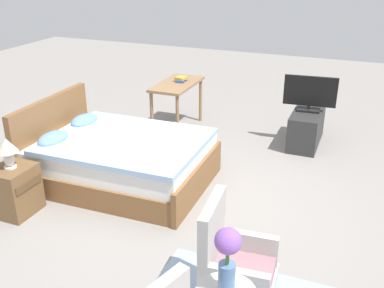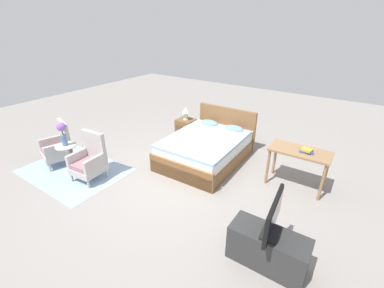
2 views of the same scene
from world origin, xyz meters
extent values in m
plane|color=gray|center=(0.00, 0.00, 0.00)|extent=(16.00, 16.00, 0.00)
cube|color=#8EA8C6|center=(-1.94, -1.05, 0.00)|extent=(2.10, 1.50, 0.01)
cube|color=brown|center=(0.10, 0.87, 0.14)|extent=(1.48, 2.07, 0.28)
cube|color=white|center=(0.10, 0.87, 0.40)|extent=(1.42, 1.98, 0.24)
cube|color=#93B2D6|center=(0.10, 0.79, 0.55)|extent=(1.46, 1.82, 0.06)
cube|color=brown|center=(0.08, 1.85, 0.48)|extent=(1.47, 0.11, 0.96)
cube|color=brown|center=(0.11, -0.12, 0.20)|extent=(1.47, 0.09, 0.40)
ellipsoid|color=#668ED1|center=(-0.24, 1.58, 0.59)|extent=(0.44, 0.29, 0.14)
ellipsoid|color=#668ED1|center=(0.41, 1.59, 0.59)|extent=(0.44, 0.29, 0.14)
cylinder|color=#ADA8A3|center=(-2.77, -1.20, 0.09)|extent=(0.04, 0.04, 0.16)
cylinder|color=#ADA8A3|center=(-2.33, -1.34, 0.09)|extent=(0.04, 0.04, 0.16)
cylinder|color=#ADA8A3|center=(-2.64, -0.76, 0.09)|extent=(0.04, 0.04, 0.16)
cylinder|color=#ADA8A3|center=(-2.20, -0.90, 0.09)|extent=(0.04, 0.04, 0.16)
cube|color=#ADA8A3|center=(-2.48, -1.05, 0.23)|extent=(0.67, 0.67, 0.12)
cube|color=gray|center=(-2.48, -1.05, 0.34)|extent=(0.62, 0.62, 0.10)
cube|color=#ADA8A3|center=(-2.42, -0.83, 0.61)|extent=(0.54, 0.23, 0.64)
cube|color=#ADA8A3|center=(-2.71, -0.98, 0.42)|extent=(0.22, 0.51, 0.26)
cube|color=#ADA8A3|center=(-2.26, -1.12, 0.42)|extent=(0.22, 0.51, 0.26)
cylinder|color=#ADA8A3|center=(-1.62, -1.30, 0.09)|extent=(0.04, 0.04, 0.16)
cylinder|color=#ADA8A3|center=(-1.16, -1.26, 0.09)|extent=(0.04, 0.04, 0.16)
cylinder|color=#ADA8A3|center=(-1.65, -0.84, 0.09)|extent=(0.04, 0.04, 0.16)
cylinder|color=#ADA8A3|center=(-1.19, -0.80, 0.09)|extent=(0.04, 0.04, 0.16)
cube|color=#ADA8A3|center=(-1.41, -1.05, 0.23)|extent=(0.58, 0.58, 0.12)
cube|color=gray|center=(-1.41, -1.05, 0.34)|extent=(0.54, 0.54, 0.10)
cube|color=#ADA8A3|center=(-1.42, -0.82, 0.61)|extent=(0.54, 0.12, 0.64)
cube|color=#ADA8A3|center=(-1.64, -1.07, 0.42)|extent=(0.11, 0.52, 0.26)
cube|color=#ADA8A3|center=(-1.17, -1.03, 0.42)|extent=(0.11, 0.52, 0.26)
cylinder|color=beige|center=(-1.94, -1.10, 0.01)|extent=(0.28, 0.28, 0.03)
cylinder|color=beige|center=(-1.94, -1.10, 0.31)|extent=(0.06, 0.06, 0.56)
cylinder|color=beige|center=(-1.94, -1.10, 0.60)|extent=(0.40, 0.40, 0.02)
cylinder|color=#4C709E|center=(-1.94, -1.10, 0.72)|extent=(0.11, 0.11, 0.22)
cylinder|color=#477538|center=(-1.94, -1.10, 0.88)|extent=(0.02, 0.02, 0.10)
sphere|color=#8956B7|center=(-1.94, -1.10, 1.00)|extent=(0.17, 0.17, 0.17)
cube|color=brown|center=(-0.94, 1.58, 0.27)|extent=(0.44, 0.40, 0.54)
cube|color=brown|center=(-0.94, 1.38, 0.38)|extent=(0.37, 0.01, 0.09)
cylinder|color=silver|center=(-0.94, 1.58, 0.55)|extent=(0.13, 0.13, 0.02)
ellipsoid|color=silver|center=(-0.94, 1.58, 0.64)|extent=(0.11, 0.11, 0.16)
cone|color=beige|center=(-0.94, 1.58, 0.79)|extent=(0.22, 0.22, 0.15)
cube|color=#2D2D2D|center=(2.14, -1.01, 0.25)|extent=(0.96, 0.40, 0.50)
cube|color=black|center=(2.14, -1.01, 0.52)|extent=(0.23, 0.34, 0.03)
cylinder|color=black|center=(2.14, -1.01, 0.56)|extent=(0.04, 0.04, 0.05)
cube|color=black|center=(2.14, -1.01, 0.80)|extent=(0.11, 0.73, 0.43)
cube|color=black|center=(2.17, -1.01, 0.80)|extent=(0.07, 0.68, 0.38)
cylinder|color=#8E6B47|center=(1.51, 0.76, 0.35)|extent=(0.05, 0.05, 0.71)
cylinder|color=#8E6B47|center=(2.45, 0.76, 0.35)|extent=(0.05, 0.05, 0.71)
cylinder|color=#8E6B47|center=(1.51, 1.18, 0.35)|extent=(0.05, 0.05, 0.71)
cylinder|color=#8E6B47|center=(2.45, 1.18, 0.35)|extent=(0.05, 0.05, 0.71)
cube|color=#8E6B47|center=(1.98, 0.97, 0.73)|extent=(1.04, 0.52, 0.04)
cube|color=#284C8E|center=(2.09, 0.94, 0.76)|extent=(0.24, 0.16, 0.03)
cube|color=#B79333|center=(2.09, 0.94, 0.80)|extent=(0.20, 0.18, 0.04)
camera|label=1|loc=(-4.12, -1.75, 2.63)|focal=42.00mm
camera|label=2|loc=(2.66, -3.46, 2.83)|focal=24.00mm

